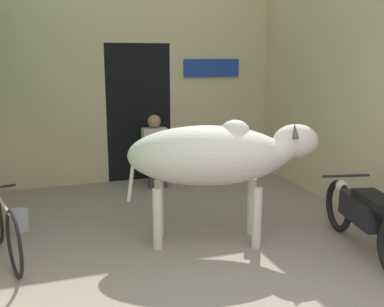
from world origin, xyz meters
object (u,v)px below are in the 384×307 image
(motorcycle_near, at_px, (365,215))
(bucket, at_px, (18,221))
(cow, at_px, (215,156))
(plastic_stool, at_px, (172,169))
(bicycle, at_px, (4,227))
(shopkeeper_seated, at_px, (155,149))

(motorcycle_near, xyz_separation_m, bucket, (-3.64, 1.94, -0.30))
(cow, relative_size, plastic_stool, 4.92)
(cow, bearing_deg, bicycle, 172.16)
(motorcycle_near, bearing_deg, shopkeeper_seated, 114.44)
(motorcycle_near, bearing_deg, plastic_stool, 109.07)
(cow, xyz_separation_m, shopkeeper_seated, (-0.07, 2.47, -0.39))
(plastic_stool, distance_m, bucket, 2.87)
(shopkeeper_seated, xyz_separation_m, plastic_stool, (0.32, 0.12, -0.40))
(cow, xyz_separation_m, bicycle, (-2.30, 0.32, -0.68))
(motorcycle_near, bearing_deg, bicycle, 162.87)
(motorcycle_near, height_order, bicycle, motorcycle_near)
(cow, distance_m, shopkeeper_seated, 2.51)
(motorcycle_near, relative_size, shopkeeper_seated, 1.59)
(cow, bearing_deg, plastic_stool, 84.47)
(shopkeeper_seated, xyz_separation_m, bucket, (-2.13, -1.37, -0.51))
(bicycle, xyz_separation_m, plastic_stool, (2.55, 2.27, -0.11))
(bicycle, distance_m, shopkeeper_seated, 3.12)
(motorcycle_near, distance_m, bucket, 4.13)
(cow, relative_size, motorcycle_near, 1.16)
(motorcycle_near, height_order, shopkeeper_seated, shopkeeper_seated)
(shopkeeper_seated, bearing_deg, cow, -88.39)
(cow, height_order, motorcycle_near, cow)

